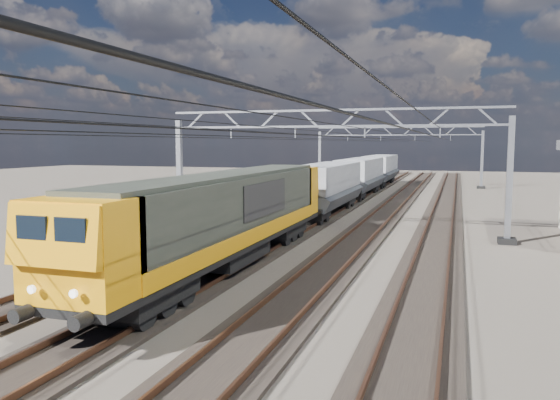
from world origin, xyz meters
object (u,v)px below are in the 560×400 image
(locomotive, at_px, (227,214))
(hopper_wagon_mid, at_px, (360,174))
(catenary_gantry_mid, at_px, (329,166))
(hopper_wagon_third, at_px, (380,168))
(catenary_gantry_far, at_px, (397,154))
(hopper_wagon_lead, at_px, (326,185))

(locomotive, relative_size, hopper_wagon_mid, 1.62)
(catenary_gantry_mid, distance_m, hopper_wagon_third, 36.36)
(catenary_gantry_far, xyz_separation_m, hopper_wagon_lead, (-2.00, -28.13, -1.67))
(hopper_wagon_lead, relative_size, hopper_wagon_mid, 1.00)
(catenary_gantry_mid, relative_size, hopper_wagon_third, 1.53)
(catenary_gantry_mid, distance_m, locomotive, 10.15)
(catenary_gantry_mid, distance_m, hopper_wagon_lead, 8.29)
(hopper_wagon_lead, relative_size, hopper_wagon_third, 1.00)
(locomotive, height_order, hopper_wagon_mid, locomotive)
(locomotive, bearing_deg, hopper_wagon_mid, 90.00)
(catenary_gantry_mid, height_order, hopper_wagon_lead, catenary_gantry_mid)
(locomotive, relative_size, hopper_wagon_third, 1.62)
(hopper_wagon_lead, bearing_deg, catenary_gantry_mid, -75.74)
(catenary_gantry_mid, relative_size, hopper_wagon_lead, 1.53)
(hopper_wagon_mid, bearing_deg, catenary_gantry_far, 81.83)
(catenary_gantry_far, relative_size, hopper_wagon_lead, 1.53)
(locomotive, bearing_deg, hopper_wagon_lead, 90.00)
(hopper_wagon_lead, distance_m, hopper_wagon_mid, 14.20)
(locomotive, bearing_deg, catenary_gantry_mid, 78.50)
(catenary_gantry_far, height_order, hopper_wagon_mid, catenary_gantry_far)
(catenary_gantry_mid, bearing_deg, locomotive, -101.50)
(locomotive, xyz_separation_m, hopper_wagon_third, (-0.00, 46.10, -0.09))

